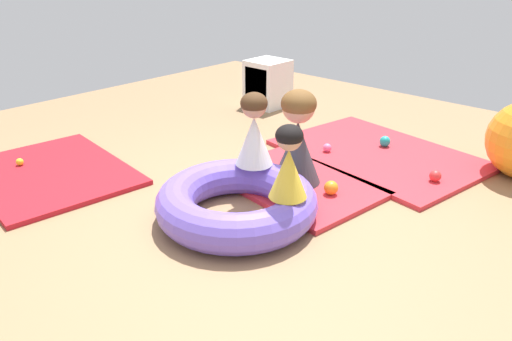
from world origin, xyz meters
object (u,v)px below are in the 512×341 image
at_px(play_ball_red, 435,176).
at_px(play_ball_orange, 331,188).
at_px(child_in_white, 254,130).
at_px(play_ball_pink, 327,148).
at_px(play_ball_blue, 240,163).
at_px(child_in_yellow, 289,163).
at_px(play_ball_yellow, 20,162).
at_px(play_ball_teal, 385,141).
at_px(storage_cube, 266,84).
at_px(adult_seated, 298,138).
at_px(inflatable_cushion, 237,202).

height_order(play_ball_red, play_ball_orange, play_ball_orange).
height_order(child_in_white, play_ball_pink, child_in_white).
bearing_deg(child_in_white, play_ball_blue, -161.86).
height_order(child_in_yellow, play_ball_orange, child_in_yellow).
xyz_separation_m(play_ball_yellow, play_ball_teal, (2.11, 2.56, 0.02)).
relative_size(play_ball_teal, storage_cube, 0.18).
bearing_deg(play_ball_teal, adult_seated, -96.57).
bearing_deg(child_in_yellow, child_in_white, 26.52).
xyz_separation_m(play_ball_pink, play_ball_orange, (0.53, -0.71, 0.02)).
bearing_deg(child_in_white, play_ball_orange, 88.17).
bearing_deg(play_ball_orange, child_in_yellow, -83.84).
distance_m(child_in_yellow, adult_seated, 0.75).
xyz_separation_m(play_ball_yellow, play_ball_pink, (1.78, 2.08, 0.01)).
xyz_separation_m(adult_seated, play_ball_orange, (0.34, -0.00, -0.31)).
distance_m(child_in_yellow, play_ball_blue, 1.17).
xyz_separation_m(adult_seated, play_ball_yellow, (-1.97, -1.37, -0.34)).
bearing_deg(child_in_white, play_ball_pink, 143.96).
xyz_separation_m(inflatable_cushion, play_ball_pink, (-0.22, 1.42, -0.06)).
bearing_deg(inflatable_cushion, adult_seated, 92.76).
xyz_separation_m(play_ball_red, play_ball_pink, (-1.02, -0.06, -0.01)).
bearing_deg(play_ball_red, play_ball_teal, 148.38).
height_order(child_in_white, play_ball_yellow, child_in_white).
bearing_deg(play_ball_yellow, play_ball_pink, 49.36).
distance_m(child_in_white, play_ball_orange, 0.74).
height_order(child_in_yellow, play_ball_yellow, child_in_yellow).
relative_size(adult_seated, play_ball_pink, 9.68).
distance_m(inflatable_cushion, play_ball_red, 1.68).
bearing_deg(play_ball_blue, play_ball_orange, 6.30).
relative_size(play_ball_pink, play_ball_blue, 1.23).
xyz_separation_m(play_ball_pink, play_ball_teal, (0.33, 0.48, 0.01)).
bearing_deg(play_ball_teal, play_ball_orange, -80.18).
bearing_deg(child_in_yellow, play_ball_yellow, 69.43).
bearing_deg(adult_seated, play_ball_yellow, -43.44).
xyz_separation_m(child_in_white, play_ball_teal, (0.26, 1.55, -0.45)).
height_order(child_in_white, play_ball_teal, child_in_white).
bearing_deg(play_ball_yellow, play_ball_orange, 30.65).
bearing_deg(storage_cube, play_ball_teal, -10.58).
height_order(child_in_yellow, child_in_white, child_in_white).
bearing_deg(play_ball_blue, child_in_yellow, -28.49).
bearing_deg(play_ball_red, play_ball_orange, -122.47).
xyz_separation_m(child_in_white, play_ball_orange, (0.47, 0.36, -0.45)).
xyz_separation_m(child_in_white, storage_cube, (-1.55, 1.89, -0.26)).
xyz_separation_m(inflatable_cushion, play_ball_teal, (0.10, 1.90, -0.05)).
relative_size(play_ball_red, play_ball_teal, 0.92).
relative_size(play_ball_red, play_ball_orange, 0.87).
height_order(adult_seated, play_ball_red, adult_seated).
xyz_separation_m(inflatable_cushion, play_ball_red, (0.79, 1.48, -0.05)).
distance_m(adult_seated, play_ball_yellow, 2.43).
distance_m(play_ball_orange, storage_cube, 2.54).
relative_size(adult_seated, play_ball_orange, 6.95).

